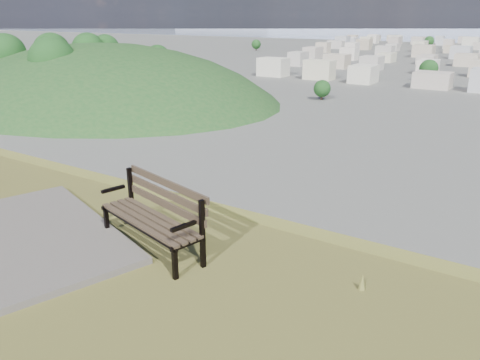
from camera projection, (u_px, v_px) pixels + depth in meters
The scene contains 2 objects.
park_bench at pixel (155, 212), 5.59m from camera, with size 1.66×0.89×0.83m.
green_wooded_hill at pixel (104, 99), 162.47m from camera, with size 147.48×117.99×73.74m.
Camera 1 is at (3.61, -1.02, 27.69)m, focal length 35.00 mm.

